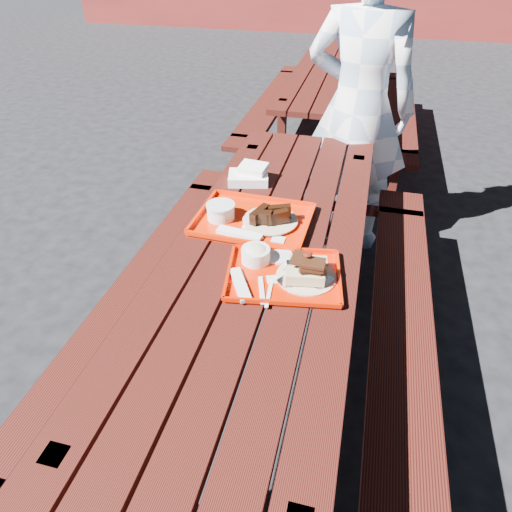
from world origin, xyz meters
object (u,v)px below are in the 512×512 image
picnic_table_far (336,91)px  far_tray (251,218)px  near_tray (284,268)px  picnic_table_near (265,285)px  person (358,108)px

picnic_table_far → far_tray: bearing=-92.2°
near_tray → picnic_table_far: bearing=92.0°
picnic_table_near → picnic_table_far: same height
picnic_table_far → person: 1.54m
picnic_table_far → picnic_table_near: bearing=-90.0°
picnic_table_near → person: bearing=79.1°
picnic_table_near → near_tray: (0.10, -0.14, 0.22)m
far_tray → person: person is taller
picnic_table_far → near_tray: size_ratio=5.36×
near_tray → picnic_table_near: bearing=125.1°
picnic_table_near → picnic_table_far: (0.00, 2.80, 0.00)m
near_tray → far_tray: 0.37m
near_tray → person: person is taller
picnic_table_near → picnic_table_far: 2.80m
picnic_table_near → near_tray: 0.28m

